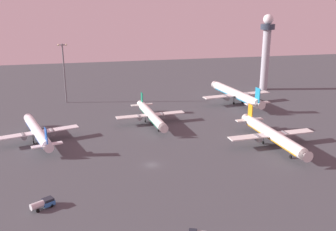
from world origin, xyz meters
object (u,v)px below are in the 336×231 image
object	(u,v)px
fuel_truck	(43,203)
airplane_mid_apron	(151,115)
airplane_taxiway_distant	(38,132)
airplane_terminal_side	(236,94)
control_tower	(266,47)
airplane_near_gate	(272,135)
apron_light_central	(64,70)

from	to	relation	value
fuel_truck	airplane_mid_apron	bearing A→B (deg)	117.73
airplane_taxiway_distant	airplane_mid_apron	distance (m)	47.41
airplane_terminal_side	fuel_truck	distance (m)	124.05
fuel_truck	airplane_taxiway_distant	bearing A→B (deg)	156.19
control_tower	airplane_near_gate	bearing A→B (deg)	-113.02
control_tower	airplane_taxiway_distant	world-z (taller)	control_tower
airplane_mid_apron	airplane_terminal_side	bearing A→B (deg)	-159.75
airplane_near_gate	airplane_taxiway_distant	world-z (taller)	airplane_near_gate
control_tower	airplane_taxiway_distant	size ratio (longest dim) A/B	1.10
airplane_near_gate	airplane_terminal_side	distance (m)	59.25
control_tower	fuel_truck	distance (m)	162.05
airplane_near_gate	airplane_terminal_side	bearing A→B (deg)	-103.09
airplane_terminal_side	fuel_truck	world-z (taller)	airplane_terminal_side
control_tower	airplane_terminal_side	size ratio (longest dim) A/B	0.91
airplane_near_gate	apron_light_central	xyz separation A→B (m)	(-76.41, 77.49, 12.76)
control_tower	apron_light_central	size ratio (longest dim) A/B	1.42
airplane_terminal_side	apron_light_central	bearing A→B (deg)	158.39
airplane_terminal_side	airplane_taxiway_distant	bearing A→B (deg)	-167.96
airplane_taxiway_distant	airplane_mid_apron	world-z (taller)	airplane_taxiway_distant
fuel_truck	airplane_terminal_side	bearing A→B (deg)	104.35
airplane_near_gate	airplane_mid_apron	distance (m)	52.73
airplane_taxiway_distant	control_tower	bearing A→B (deg)	10.15
airplane_taxiway_distant	fuel_truck	size ratio (longest dim) A/B	5.98
control_tower	airplane_near_gate	distance (m)	92.86
apron_light_central	airplane_mid_apron	bearing A→B (deg)	-48.91
apron_light_central	airplane_terminal_side	bearing A→B (deg)	-12.50
airplane_mid_apron	fuel_truck	bearing A→B (deg)	52.60
airplane_near_gate	airplane_terminal_side	size ratio (longest dim) A/B	0.92
airplane_mid_apron	apron_light_central	bearing A→B (deg)	-54.71
airplane_terminal_side	fuel_truck	xyz separation A→B (m)	(-87.65, -87.72, -3.21)
airplane_mid_apron	apron_light_central	distance (m)	57.85
airplane_near_gate	fuel_truck	distance (m)	84.12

